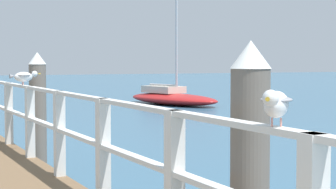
{
  "coord_description": "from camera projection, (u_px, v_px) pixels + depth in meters",
  "views": [
    {
      "loc": [
        -0.6,
        0.04,
        1.91
      ],
      "look_at": [
        4.26,
        9.91,
        1.28
      ],
      "focal_mm": 62.9,
      "sensor_mm": 36.0,
      "label": 1
    }
  ],
  "objects": [
    {
      "name": "seagull_background",
      "position": [
        24.0,
        76.0,
        8.93
      ],
      "size": [
        0.48,
        0.19,
        0.21
      ],
      "rotation": [
        0.0,
        0.0,
        4.79
      ],
      "color": "white",
      "rests_on": "pier_railing"
    },
    {
      "name": "dock_piling_far",
      "position": [
        38.0,
        114.0,
        9.74
      ],
      "size": [
        0.29,
        0.29,
        2.05
      ],
      "color": "#6B6056",
      "rests_on": "ground_plane"
    },
    {
      "name": "pier_railing",
      "position": [
        0.0,
        103.0,
        10.7
      ],
      "size": [
        0.12,
        20.45,
        1.05
      ],
      "color": "silver",
      "rests_on": "pier_deck"
    },
    {
      "name": "dock_piling_near",
      "position": [
        250.0,
        184.0,
        4.18
      ],
      "size": [
        0.29,
        0.29,
        2.05
      ],
      "color": "#6B6056",
      "rests_on": "ground_plane"
    },
    {
      "name": "seagull_foreground",
      "position": [
        276.0,
        103.0,
        3.24
      ],
      "size": [
        0.38,
        0.36,
        0.21
      ],
      "rotation": [
        0.0,
        0.0,
        2.33
      ],
      "color": "white",
      "rests_on": "pier_railing"
    },
    {
      "name": "boat_0",
      "position": [
        172.0,
        97.0,
        25.75
      ],
      "size": [
        3.06,
        5.64,
        5.72
      ],
      "rotation": [
        0.0,
        0.0,
        3.37
      ],
      "color": "red",
      "rests_on": "ground_plane"
    }
  ]
}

